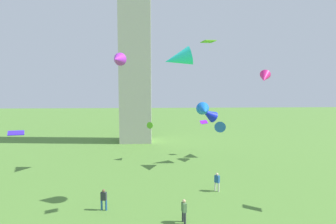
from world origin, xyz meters
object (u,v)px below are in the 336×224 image
person_2 (217,181)px  kite_flying_7 (220,125)px  person_5 (104,198)px  kite_flying_5 (204,110)px  kite_flying_3 (208,114)px  kite_flying_8 (16,133)px  kite_flying_9 (152,125)px  kite_flying_2 (118,59)px  person_4 (184,210)px  kite_flying_0 (178,59)px  kite_flying_6 (208,41)px  kite_flying_4 (204,122)px  kite_flying_10 (264,78)px

person_2 → kite_flying_7: size_ratio=0.66×
person_5 → kite_flying_5: bearing=58.8°
kite_flying_3 → kite_flying_8: kite_flying_3 is taller
kite_flying_9 → kite_flying_2: bearing=76.1°
person_5 → kite_flying_8: bearing=157.8°
person_4 → kite_flying_9: bearing=-8.1°
kite_flying_2 → kite_flying_3: size_ratio=0.85×
kite_flying_2 → kite_flying_3: 12.58m
person_5 → kite_flying_3: (10.55, 12.35, 5.26)m
kite_flying_2 → kite_flying_8: kite_flying_2 is taller
kite_flying_5 → kite_flying_3: bearing=69.2°
kite_flying_3 → kite_flying_5: size_ratio=1.19×
kite_flying_2 → kite_flying_9: bearing=62.4°
kite_flying_8 → kite_flying_9: bearing=-173.0°
person_4 → kite_flying_3: 16.24m
person_5 → kite_flying_0: size_ratio=0.69×
person_2 → person_5: 10.13m
kite_flying_7 → kite_flying_8: size_ratio=1.53×
kite_flying_0 → kite_flying_6: (1.95, -2.17, 0.97)m
kite_flying_4 → kite_flying_10: 9.83m
kite_flying_3 → kite_flying_6: 15.20m
person_2 → kite_flying_4: bearing=132.8°
kite_flying_0 → kite_flying_7: (7.20, 14.79, -7.35)m
kite_flying_0 → kite_flying_10: 16.71m
person_2 → kite_flying_5: size_ratio=0.72×
person_5 → kite_flying_7: (12.97, 15.83, 3.38)m
person_4 → kite_flying_6: bearing=-72.6°
person_5 → kite_flying_6: 14.06m
kite_flying_2 → kite_flying_9: (3.64, 4.83, -7.95)m
kite_flying_0 → kite_flying_2: bearing=-146.3°
kite_flying_5 → kite_flying_6: size_ratio=2.09×
kite_flying_2 → kite_flying_10: kite_flying_2 is taller
kite_flying_4 → kite_flying_8: bearing=-165.1°
kite_flying_0 → kite_flying_7: kite_flying_0 is taller
kite_flying_6 → kite_flying_10: size_ratio=0.43×
kite_flying_5 → kite_flying_10: size_ratio=0.90×
kite_flying_5 → kite_flying_4: bearing=81.8°
kite_flying_6 → kite_flying_4: bearing=-123.9°
person_4 → kite_flying_9: kite_flying_9 is taller
kite_flying_6 → kite_flying_7: (5.25, 16.96, -8.32)m
kite_flying_2 → kite_flying_5: size_ratio=1.02×
kite_flying_8 → kite_flying_7: bearing=178.0°
kite_flying_0 → kite_flying_3: kite_flying_0 is taller
kite_flying_10 → kite_flying_0: bearing=-106.6°
kite_flying_9 → kite_flying_6: bearing=127.8°
person_2 → kite_flying_0: bearing=-101.5°
kite_flying_5 → kite_flying_7: bearing=61.9°
person_2 → person_5: size_ratio=1.03×
kite_flying_3 → kite_flying_9: size_ratio=1.86×
person_5 → kite_flying_3: kite_flying_3 is taller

